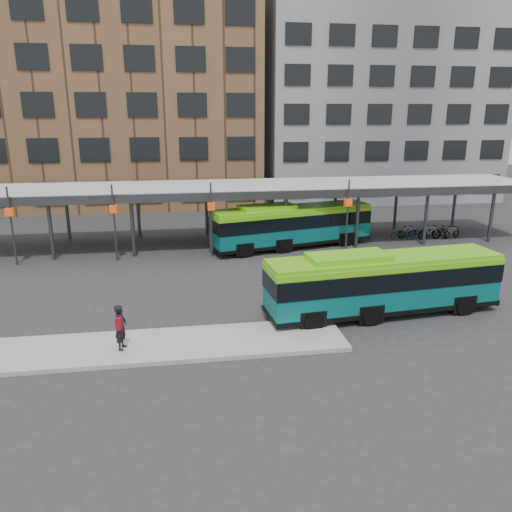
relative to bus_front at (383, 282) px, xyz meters
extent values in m
plane|color=#28282B|center=(-4.09, 1.00, -1.57)|extent=(120.00, 120.00, 0.00)
cube|color=gray|center=(-9.59, -2.00, -1.48)|extent=(14.00, 3.00, 0.18)
cube|color=#999B9E|center=(-4.09, 14.00, 2.43)|extent=(40.00, 6.00, 0.35)
cube|color=#383A3D|center=(-4.09, 11.00, 2.28)|extent=(40.00, 0.15, 0.55)
cylinder|color=#383A3D|center=(-17.09, 11.50, 0.33)|extent=(0.24, 0.24, 3.80)
cylinder|color=#383A3D|center=(-17.09, 16.50, 0.33)|extent=(0.24, 0.24, 3.80)
cylinder|color=#383A3D|center=(-12.09, 11.50, 0.33)|extent=(0.24, 0.24, 3.80)
cylinder|color=#383A3D|center=(-12.09, 16.50, 0.33)|extent=(0.24, 0.24, 3.80)
cylinder|color=#383A3D|center=(-7.09, 11.50, 0.33)|extent=(0.24, 0.24, 3.80)
cylinder|color=#383A3D|center=(-7.09, 16.50, 0.33)|extent=(0.24, 0.24, 3.80)
cylinder|color=#383A3D|center=(-2.09, 11.50, 0.33)|extent=(0.24, 0.24, 3.80)
cylinder|color=#383A3D|center=(-2.09, 16.50, 0.33)|extent=(0.24, 0.24, 3.80)
cylinder|color=#383A3D|center=(2.91, 11.50, 0.33)|extent=(0.24, 0.24, 3.80)
cylinder|color=#383A3D|center=(2.91, 16.50, 0.33)|extent=(0.24, 0.24, 3.80)
cylinder|color=#383A3D|center=(7.91, 11.50, 0.33)|extent=(0.24, 0.24, 3.80)
cylinder|color=#383A3D|center=(7.91, 16.50, 0.33)|extent=(0.24, 0.24, 3.80)
cylinder|color=#383A3D|center=(12.91, 11.50, 0.33)|extent=(0.24, 0.24, 3.80)
cylinder|color=#383A3D|center=(12.91, 16.50, 0.33)|extent=(0.24, 0.24, 3.80)
cylinder|color=#383A3D|center=(-19.09, 10.70, 0.83)|extent=(0.12, 0.12, 4.80)
cube|color=#CF3D0C|center=(-19.09, 10.70, 1.73)|extent=(0.45, 0.45, 0.45)
cylinder|color=#383A3D|center=(-13.09, 10.70, 0.83)|extent=(0.12, 0.12, 4.80)
cube|color=#CF3D0C|center=(-13.09, 10.70, 1.73)|extent=(0.45, 0.45, 0.45)
cylinder|color=#383A3D|center=(-7.09, 10.70, 0.83)|extent=(0.12, 0.12, 4.80)
cube|color=#CF3D0C|center=(-7.09, 10.70, 1.73)|extent=(0.45, 0.45, 0.45)
cylinder|color=#383A3D|center=(1.91, 10.70, 0.83)|extent=(0.12, 0.12, 4.80)
cube|color=#CF3D0C|center=(1.91, 10.70, 1.73)|extent=(0.45, 0.45, 0.45)
cube|color=brown|center=(-14.09, 33.00, 9.43)|extent=(26.00, 14.00, 22.00)
cube|color=slate|center=(11.91, 33.00, 8.43)|extent=(24.00, 14.00, 20.00)
cube|color=#085858|center=(0.04, 0.00, -0.12)|extent=(11.03, 3.32, 2.26)
cube|color=black|center=(0.04, 0.00, 0.33)|extent=(11.08, 3.38, 0.86)
cube|color=#61B913|center=(0.04, 0.00, 1.10)|extent=(11.02, 3.23, 0.18)
cube|color=#61B913|center=(-1.76, -0.17, 1.28)|extent=(3.76, 1.98, 0.32)
cube|color=black|center=(0.04, 0.00, -1.14)|extent=(11.09, 3.38, 0.22)
cylinder|color=black|center=(3.75, -0.74, -1.11)|extent=(0.93, 0.36, 0.90)
cylinder|color=black|center=(3.54, 1.46, -1.11)|extent=(0.93, 0.36, 0.90)
cylinder|color=black|center=(-0.93, -1.20, -1.11)|extent=(0.93, 0.36, 0.90)
cylinder|color=black|center=(-1.15, 1.00, -1.11)|extent=(0.93, 0.36, 0.90)
cylinder|color=black|center=(-3.63, -1.47, -1.11)|extent=(0.93, 0.36, 0.90)
cylinder|color=black|center=(-3.85, 0.73, -1.11)|extent=(0.93, 0.36, 0.90)
cube|color=#085858|center=(-1.51, 12.16, -0.08)|extent=(11.39, 4.91, 2.32)
cube|color=black|center=(-1.51, 12.16, 0.39)|extent=(11.44, 4.98, 0.88)
cube|color=#61B913|center=(-1.51, 12.16, 1.18)|extent=(11.36, 4.82, 0.19)
cube|color=#61B913|center=(-3.32, 11.72, 1.36)|extent=(4.01, 2.51, 0.33)
cube|color=black|center=(-1.51, 12.16, -1.13)|extent=(11.45, 4.98, 0.22)
cylinder|color=black|center=(2.37, 11.94, -1.10)|extent=(0.97, 0.49, 0.93)
cylinder|color=black|center=(1.83, 14.15, -1.10)|extent=(0.97, 0.49, 0.93)
cylinder|color=black|center=(-2.33, 10.79, -1.10)|extent=(0.97, 0.49, 0.93)
cylinder|color=black|center=(-2.86, 13.00, -1.10)|extent=(0.97, 0.49, 0.93)
cylinder|color=black|center=(-5.03, 10.13, -1.10)|extent=(0.97, 0.49, 0.93)
cylinder|color=black|center=(-5.57, 12.33, -1.10)|extent=(0.97, 0.49, 0.93)
imported|color=black|center=(-11.48, -2.22, -0.47)|extent=(0.56, 0.74, 1.83)
cube|color=maroon|center=(-11.51, -2.40, -0.23)|extent=(0.26, 0.37, 0.49)
imported|color=slate|center=(7.01, 13.08, -1.14)|extent=(1.68, 0.80, 0.85)
imported|color=slate|center=(7.53, 13.38, -1.09)|extent=(1.63, 0.73, 0.94)
imported|color=slate|center=(8.26, 13.04, -1.09)|extent=(1.84, 0.67, 0.96)
imported|color=slate|center=(9.00, 12.79, -1.03)|extent=(1.81, 0.58, 1.08)
imported|color=slate|center=(9.83, 13.32, -1.09)|extent=(1.87, 0.78, 0.96)
imported|color=slate|center=(10.73, 12.78, -1.09)|extent=(1.65, 0.89, 0.95)
camera|label=1|loc=(-9.02, -20.45, 7.51)|focal=35.00mm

